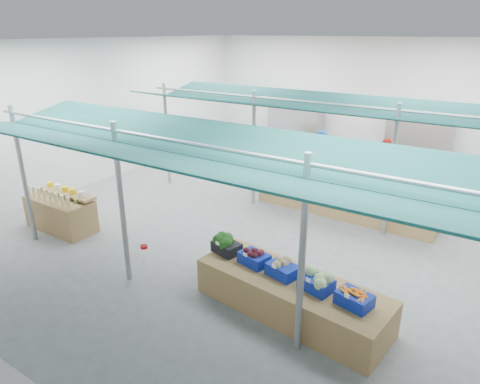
{
  "coord_description": "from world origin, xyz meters",
  "views": [
    {
      "loc": [
        4.56,
        -8.72,
        4.41
      ],
      "look_at": [
        -0.06,
        -1.6,
        1.18
      ],
      "focal_mm": 32.0,
      "sensor_mm": 36.0,
      "label": 1
    }
  ],
  "objects_px": {
    "bottle_shelf": "(62,212)",
    "fruit_counter": "(346,195)",
    "veg_counter": "(291,296)",
    "vendor_left": "(320,161)",
    "vendor_right": "(384,172)"
  },
  "relations": [
    {
      "from": "veg_counter",
      "to": "vendor_right",
      "type": "xyz_separation_m",
      "value": [
        -0.1,
        5.59,
        0.59
      ]
    },
    {
      "from": "veg_counter",
      "to": "fruit_counter",
      "type": "height_order",
      "value": "fruit_counter"
    },
    {
      "from": "vendor_left",
      "to": "vendor_right",
      "type": "bearing_deg",
      "value": -178.2
    },
    {
      "from": "bottle_shelf",
      "to": "fruit_counter",
      "type": "bearing_deg",
      "value": 40.61
    },
    {
      "from": "veg_counter",
      "to": "vendor_right",
      "type": "relative_size",
      "value": 1.79
    },
    {
      "from": "bottle_shelf",
      "to": "veg_counter",
      "type": "relative_size",
      "value": 0.53
    },
    {
      "from": "bottle_shelf",
      "to": "fruit_counter",
      "type": "relative_size",
      "value": 0.38
    },
    {
      "from": "veg_counter",
      "to": "vendor_left",
      "type": "relative_size",
      "value": 1.79
    },
    {
      "from": "bottle_shelf",
      "to": "vendor_left",
      "type": "height_order",
      "value": "vendor_left"
    },
    {
      "from": "bottle_shelf",
      "to": "vendor_left",
      "type": "distance_m",
      "value": 6.93
    },
    {
      "from": "vendor_left",
      "to": "bottle_shelf",
      "type": "bearing_deg",
      "value": 56.0
    },
    {
      "from": "bottle_shelf",
      "to": "fruit_counter",
      "type": "distance_m",
      "value": 6.92
    },
    {
      "from": "veg_counter",
      "to": "vendor_left",
      "type": "bearing_deg",
      "value": 115.61
    },
    {
      "from": "veg_counter",
      "to": "fruit_counter",
      "type": "distance_m",
      "value": 4.55
    },
    {
      "from": "veg_counter",
      "to": "bottle_shelf",
      "type": "bearing_deg",
      "value": -173.0
    }
  ]
}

